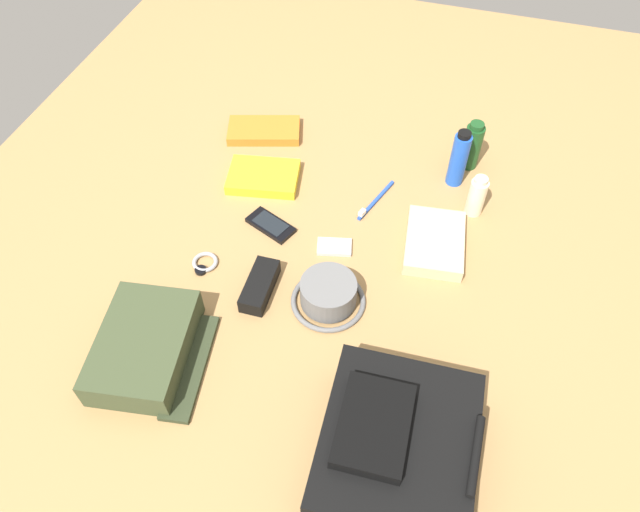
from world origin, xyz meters
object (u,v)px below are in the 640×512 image
Objects in this scene: folded_towel at (435,243)px; cell_phone at (271,225)px; bucket_hat at (328,295)px; deodorant_spray at (459,159)px; lotion_bottle at (477,196)px; wristwatch at (204,263)px; sunglasses_case at (260,286)px; shampoo_bottle at (472,146)px; toothbrush at (374,202)px; travel_guidebook at (263,177)px; media_player at (334,247)px; backpack at (396,447)px; toiletry_pouch at (147,347)px; paperback_novel at (264,131)px.

cell_phone is at bearing -82.65° from folded_towel.
bucket_hat is 1.03× the size of deodorant_spray.
lotion_bottle is 0.70m from wristwatch.
folded_towel is at bearing 123.06° from sunglasses_case.
shampoo_bottle is 0.31m from toothbrush.
cell_phone is (0.15, 0.08, -0.01)m from travel_guidebook.
shampoo_bottle reaches higher than cell_phone.
sunglasses_case reaches higher than media_player.
shampoo_bottle is at bearing 134.23° from wristwatch.
travel_guidebook is (-0.65, -0.50, -0.05)m from backpack.
lotion_bottle is 0.56× the size of travel_guidebook.
bucket_hat is 0.83× the size of travel_guidebook.
wristwatch is (0.14, -0.28, 0.00)m from media_player.
toiletry_pouch is 0.71m from folded_towel.
bucket_hat is 1.21× the size of shampoo_bottle.
deodorant_spray is 0.84× the size of folded_towel.
travel_guidebook is 0.49m from folded_towel.
deodorant_spray is at bearing -146.63° from lotion_bottle.
media_player is (0.17, 0.25, -0.01)m from travel_guidebook.
travel_guidebook is at bearing -101.72° from folded_towel.
lotion_bottle is 0.17m from folded_towel.
toothbrush is 0.40m from sunglasses_case.
travel_guidebook is at bearing -162.30° from sunglasses_case.
toiletry_pouch is at bearing -2.28° from wristwatch.
sunglasses_case is (0.50, -0.37, -0.06)m from deodorant_spray.
paperback_novel is at bearing -115.98° from toothbrush.
cell_phone is 0.69× the size of folded_towel.
travel_guidebook is at bearing 173.72° from wristwatch.
deodorant_spray is 2.36× the size of wristwatch.
cell_phone is at bearing 22.85° from paperback_novel.
travel_guidebook is 1.04× the size of folded_towel.
deodorant_spray is 1.20× the size of sunglasses_case.
folded_towel is 0.44m from sunglasses_case.
deodorant_spray is 0.57m from paperback_novel.
travel_guidebook is 2.21× the size of media_player.
toothbrush is at bearing -120.33° from folded_towel.
wristwatch is at bearing -63.63° from media_player.
toothbrush is at bearing 161.91° from media_player.
wristwatch is 0.16m from sunglasses_case.
toothbrush is at bearing 90.51° from travel_guidebook.
lotion_bottle is 0.56m from travel_guidebook.
travel_guidebook is 0.31m from media_player.
backpack reaches higher than paperback_novel.
shampoo_bottle is 1.04× the size of cell_phone.
folded_towel is at bearing 78.28° from travel_guidebook.
backpack is at bearing 16.62° from toothbrush.
backpack is at bearing 50.47° from sunglasses_case.
sunglasses_case is at bearing -34.83° from shampoo_bottle.
bucket_hat is at bearing -35.90° from lotion_bottle.
backpack is 0.82m from travel_guidebook.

